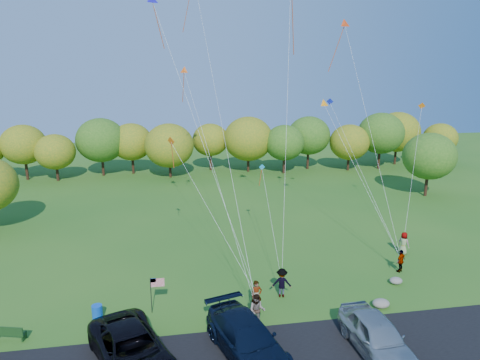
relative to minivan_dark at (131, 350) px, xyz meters
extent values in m
plane|color=#265E1B|center=(7.90, 3.25, -0.98)|extent=(140.00, 140.00, 0.00)
cube|color=black|center=(7.90, -0.75, -0.95)|extent=(44.00, 6.00, 0.06)
cylinder|color=#382014|center=(-16.48, 41.85, 0.39)|extent=(0.36, 0.36, 2.73)
ellipsoid|color=#426A1A|center=(-16.48, 41.85, 3.42)|extent=(5.12, 5.12, 4.60)
cylinder|color=#382014|center=(-11.85, 40.89, 0.55)|extent=(0.36, 0.36, 3.07)
ellipsoid|color=#426A1A|center=(-11.85, 40.89, 3.87)|extent=(5.50, 5.50, 4.95)
cylinder|color=#382014|center=(-7.77, 43.23, 0.57)|extent=(0.36, 0.36, 3.11)
ellipsoid|color=#426A1A|center=(-7.77, 43.23, 3.74)|extent=(4.96, 4.96, 4.46)
cylinder|color=#382014|center=(-1.38, 40.85, 0.21)|extent=(0.36, 0.36, 2.39)
ellipsoid|color=#426A1A|center=(-1.38, 40.85, 3.71)|extent=(7.10, 7.10, 6.39)
cylinder|color=#382014|center=(2.68, 42.02, 0.59)|extent=(0.36, 0.36, 3.15)
ellipsoid|color=#426A1A|center=(2.68, 42.02, 4.13)|extent=(6.05, 6.05, 5.44)
cylinder|color=#382014|center=(8.50, 39.27, 0.49)|extent=(0.36, 0.36, 2.94)
ellipsoid|color=#275B18|center=(8.50, 39.27, 3.92)|extent=(6.02, 6.02, 5.42)
cylinder|color=#382014|center=(13.58, 42.27, 0.38)|extent=(0.36, 0.36, 2.72)
ellipsoid|color=#275B18|center=(13.58, 42.27, 3.55)|extent=(5.58, 5.58, 5.02)
cylinder|color=#382014|center=(17.28, 39.41, 0.14)|extent=(0.36, 0.36, 2.24)
ellipsoid|color=#426A1A|center=(17.28, 39.41, 2.91)|extent=(5.06, 5.06, 4.56)
cylinder|color=#382014|center=(23.55, 40.89, 0.39)|extent=(0.36, 0.36, 2.74)
ellipsoid|color=#426A1A|center=(23.55, 40.89, 3.69)|extent=(5.95, 5.95, 5.36)
cylinder|color=#382014|center=(27.95, 40.53, 0.20)|extent=(0.36, 0.36, 2.37)
ellipsoid|color=#426A1A|center=(27.95, 40.53, 3.09)|extent=(5.23, 5.23, 4.70)
cylinder|color=#382014|center=(33.43, 43.04, 0.58)|extent=(0.36, 0.36, 3.12)
ellipsoid|color=#426A1A|center=(33.43, 43.04, 4.27)|extent=(6.56, 6.56, 5.91)
cylinder|color=#382014|center=(38.27, 42.45, 0.60)|extent=(0.36, 0.36, 3.17)
ellipsoid|color=#275B18|center=(38.27, 42.45, 4.08)|extent=(5.81, 5.81, 5.23)
cylinder|color=#382014|center=(43.00, 42.06, 0.14)|extent=(0.36, 0.36, 2.23)
ellipsoid|color=#275B18|center=(43.00, 42.06, 3.08)|extent=(5.62, 5.62, 5.06)
cylinder|color=#382014|center=(31.90, 25.25, 0.42)|extent=(0.36, 0.36, 2.80)
ellipsoid|color=#275B18|center=(31.90, 25.25, 3.77)|extent=(6.00, 6.00, 5.40)
imported|color=black|center=(0.00, 0.00, 0.00)|extent=(5.23, 7.29, 1.84)
imported|color=black|center=(5.74, -0.10, 0.01)|extent=(4.27, 6.88, 1.86)
imported|color=#A4ABAF|center=(12.35, -1.04, 0.04)|extent=(2.48, 5.71, 1.92)
imported|color=#4C4C59|center=(7.12, 4.14, -0.03)|extent=(0.78, 0.60, 1.91)
imported|color=#4C4C59|center=(6.79, 2.45, -0.01)|extent=(1.13, 0.99, 1.94)
imported|color=#4C4C59|center=(9.05, 5.43, -0.01)|extent=(1.39, 1.00, 1.94)
imported|color=#4C4C59|center=(18.50, 7.40, -0.12)|extent=(1.08, 0.88, 1.71)
imported|color=#4C4C59|center=(20.37, 10.26, -0.06)|extent=(0.98, 1.07, 1.84)
cube|color=#163814|center=(-6.71, 3.27, -0.57)|extent=(1.75, 0.59, 0.06)
cube|color=#163814|center=(-6.71, 3.09, -0.27)|extent=(1.73, 0.53, 0.54)
cube|color=#163814|center=(-5.97, 3.27, -0.77)|extent=(0.19, 0.45, 0.41)
cylinder|color=#0C48BC|center=(-2.33, 4.67, -0.53)|extent=(0.60, 0.60, 0.91)
cylinder|color=black|center=(0.81, 4.87, 0.16)|extent=(0.05, 0.05, 2.28)
cube|color=red|center=(1.22, 4.87, 0.98)|extent=(0.82, 0.55, 0.02)
cube|color=navy|center=(0.97, 4.88, 1.14)|extent=(0.33, 0.02, 0.26)
ellipsoid|color=gray|center=(14.77, 3.10, -0.71)|extent=(1.07, 0.84, 0.54)
ellipsoid|color=gray|center=(17.27, 5.76, -0.75)|extent=(0.88, 0.74, 0.46)
cone|color=orange|center=(16.35, 18.64, 10.40)|extent=(0.97, 0.61, 0.83)
cone|color=#C1350D|center=(16.18, 14.52, 16.84)|extent=(0.93, 0.52, 0.83)
cube|color=orange|center=(24.89, 16.79, 10.23)|extent=(0.60, 0.24, 0.60)
cube|color=#D15E11|center=(2.42, 13.39, 8.15)|extent=(0.52, 0.54, 0.70)
cube|color=#1220B8|center=(18.16, 21.89, 10.36)|extent=(0.62, 0.31, 0.65)
cone|color=#D34E0E|center=(3.80, 19.09, 13.31)|extent=(0.83, 0.53, 0.74)
cube|color=#19A0E3|center=(9.86, 15.22, 5.48)|extent=(0.51, 0.15, 0.51)
camera|label=1|loc=(2.17, -18.85, 13.16)|focal=32.00mm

